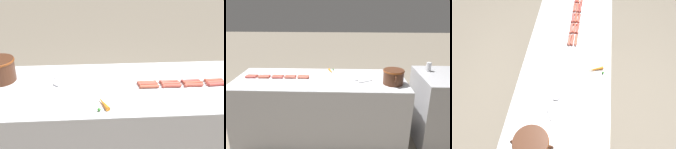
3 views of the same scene
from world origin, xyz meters
TOP-DOWN VIEW (x-y plane):
  - ground_plane at (0.00, 0.00)m, footprint 20.00×20.00m
  - griddle_counter at (0.00, 0.00)m, footprint 0.87×2.29m
  - hot_dog_1 at (-0.05, -0.76)m, footprint 0.04×0.16m
  - hot_dog_2 at (-0.05, -0.58)m, footprint 0.04×0.16m
  - hot_dog_3 at (-0.06, -0.40)m, footprint 0.04×0.16m
  - hot_dog_4 at (-0.06, -0.23)m, footprint 0.03×0.16m
  - hot_dog_6 at (-0.02, -0.76)m, footprint 0.03×0.16m
  - hot_dog_7 at (-0.02, -0.58)m, footprint 0.03×0.16m
  - hot_dog_8 at (-0.02, -0.40)m, footprint 0.04×0.16m
  - hot_dog_9 at (-0.02, -0.23)m, footprint 0.03×0.16m
  - hot_dog_11 at (0.02, -0.76)m, footprint 0.04×0.16m
  - hot_dog_12 at (0.01, -0.57)m, footprint 0.04×0.16m
  - hot_dog_13 at (0.01, -0.40)m, footprint 0.04×0.16m
  - hot_dog_14 at (0.01, -0.22)m, footprint 0.04×0.16m
  - bean_pot at (0.15, 0.95)m, footprint 0.33×0.26m
  - serving_spoon at (0.06, 0.52)m, footprint 0.16×0.25m
  - carrot at (-0.28, 0.13)m, footprint 0.18×0.09m

SIDE VIEW (x-z plane):
  - ground_plane at x=0.00m, z-range 0.00..0.00m
  - griddle_counter at x=0.00m, z-range 0.00..0.91m
  - serving_spoon at x=0.06m, z-range 0.91..0.92m
  - hot_dog_1 at x=-0.05m, z-range 0.91..0.93m
  - hot_dog_2 at x=-0.05m, z-range 0.91..0.93m
  - hot_dog_3 at x=-0.06m, z-range 0.91..0.93m
  - hot_dog_4 at x=-0.06m, z-range 0.91..0.93m
  - hot_dog_6 at x=-0.02m, z-range 0.91..0.93m
  - hot_dog_7 at x=-0.02m, z-range 0.91..0.93m
  - hot_dog_8 at x=-0.02m, z-range 0.91..0.93m
  - hot_dog_9 at x=-0.02m, z-range 0.91..0.93m
  - hot_dog_11 at x=0.02m, z-range 0.91..0.93m
  - hot_dog_12 at x=0.01m, z-range 0.91..0.93m
  - hot_dog_13 at x=0.01m, z-range 0.91..0.93m
  - hot_dog_14 at x=0.01m, z-range 0.91..0.93m
  - carrot at x=-0.28m, z-range 0.91..0.94m
  - bean_pot at x=0.15m, z-range 0.92..1.10m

